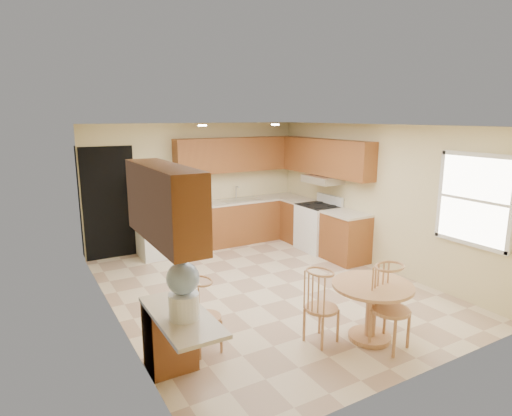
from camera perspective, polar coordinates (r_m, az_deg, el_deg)
floor at (r=6.80m, az=1.39°, el=-10.63°), size 5.50×5.50×0.00m
ceiling at (r=6.27m, az=1.51°, el=10.94°), size 4.50×5.50×0.02m
wall_back at (r=8.84m, az=-7.89°, el=3.04°), size 4.50×0.02×2.50m
wall_front at (r=4.40m, az=20.60°, el=-6.95°), size 4.50×0.02×2.50m
wall_left at (r=5.62m, az=-18.57°, el=-2.74°), size 0.02×5.50×2.50m
wall_right at (r=7.81m, az=15.68°, el=1.50°), size 0.02×5.50×2.50m
doorway at (r=8.37m, az=-18.96°, el=0.59°), size 0.90×0.02×2.10m
base_cab_back at (r=9.10m, az=-1.92°, el=-1.83°), size 2.75×0.60×0.87m
counter_back at (r=9.00m, az=-1.94°, el=0.98°), size 2.75×0.63×0.04m
base_cab_right_a at (r=9.16m, az=5.79°, el=-1.79°), size 0.60×0.59×0.87m
counter_right_a at (r=9.07m, az=5.85°, el=1.00°), size 0.63×0.59×0.04m
base_cab_right_b at (r=8.07m, az=11.83°, el=-3.91°), size 0.60×0.80×0.87m
counter_right_b at (r=7.96m, az=11.97°, el=-0.76°), size 0.63×0.80×0.04m
upper_cab_back at (r=8.99m, az=-2.39°, el=7.14°), size 2.75×0.33×0.70m
upper_cab_right at (r=8.50m, az=9.29°, el=6.71°), size 0.33×2.42×0.70m
upper_cab_left at (r=4.01m, az=-12.15°, el=0.64°), size 0.33×1.40×0.70m
sink at (r=8.99m, az=-2.08°, el=1.10°), size 0.78×0.44×0.01m
range_hood at (r=8.48m, az=8.87°, el=3.78°), size 0.50×0.76×0.14m
desk_pedestal at (r=4.80m, az=-11.41°, el=-16.38°), size 0.48×0.42×0.72m
desk_top at (r=4.30m, az=-9.94°, el=-14.01°), size 0.50×1.20×0.04m
window at (r=6.62m, az=27.13°, el=0.95°), size 0.06×1.12×1.30m
can_light_a at (r=7.11m, az=-7.16°, el=10.87°), size 0.14×0.14×0.02m
can_light_b at (r=7.77m, az=2.57°, el=11.05°), size 0.14×0.14×0.02m
refrigerator at (r=8.29m, az=-12.98°, el=-0.75°), size 0.73×0.71×1.65m
stove at (r=8.62m, az=8.27°, el=-2.51°), size 0.65×0.76×1.09m
dining_table at (r=5.37m, az=15.15°, el=-12.17°), size 0.95×0.95×0.70m
chair_table_a at (r=5.10m, az=9.38°, el=-12.21°), size 0.39×0.51×0.89m
chair_table_b at (r=5.14m, az=18.39°, el=-11.86°), size 0.43×0.45×0.98m
chair_desk at (r=4.89m, az=-6.51°, el=-13.48°), size 0.38×0.49×0.85m
water_crock at (r=4.09m, az=-9.66°, el=-10.63°), size 0.31×0.31×0.64m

